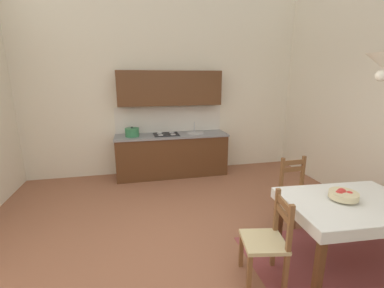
% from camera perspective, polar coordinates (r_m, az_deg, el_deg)
% --- Properties ---
extents(ground_plane, '(6.43, 6.45, 0.10)m').
position_cam_1_polar(ground_plane, '(3.53, 1.38, -22.40)').
color(ground_plane, '#935B42').
extents(wall_back, '(6.43, 0.12, 4.23)m').
position_cam_1_polar(wall_back, '(5.78, -5.99, 14.69)').
color(wall_back, silver).
rests_on(wall_back, ground_plane).
extents(area_rug, '(2.10, 1.60, 0.01)m').
position_cam_1_polar(area_rug, '(3.69, 30.93, -21.90)').
color(area_rug, '#954546').
rests_on(area_rug, ground_plane).
extents(kitchen_cabinetry, '(2.35, 0.63, 2.20)m').
position_cam_1_polar(kitchen_cabinetry, '(5.59, -4.54, 1.75)').
color(kitchen_cabinetry, '#56331C').
rests_on(kitchen_cabinetry, ground_plane).
extents(dining_table, '(1.45, 1.08, 0.75)m').
position_cam_1_polar(dining_table, '(3.44, 31.13, -12.49)').
color(dining_table, brown).
rests_on(dining_table, ground_plane).
extents(dining_chair_kitchen_side, '(0.44, 0.44, 0.93)m').
position_cam_1_polar(dining_chair_kitchen_side, '(4.19, 21.84, -9.57)').
color(dining_chair_kitchen_side, '#D1BC89').
rests_on(dining_chair_kitchen_side, ground_plane).
extents(dining_chair_tv_side, '(0.49, 0.49, 0.93)m').
position_cam_1_polar(dining_chair_tv_side, '(2.96, 16.12, -19.51)').
color(dining_chair_tv_side, '#D1BC89').
rests_on(dining_chair_tv_side, ground_plane).
extents(fruit_bowl, '(0.30, 0.30, 0.12)m').
position_cam_1_polar(fruit_bowl, '(3.35, 30.05, -9.58)').
color(fruit_bowl, beige).
rests_on(fruit_bowl, dining_table).
extents(pendant_lamp, '(0.32, 0.32, 0.81)m').
position_cam_1_polar(pendant_lamp, '(3.22, 36.22, 14.23)').
color(pendant_lamp, black).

